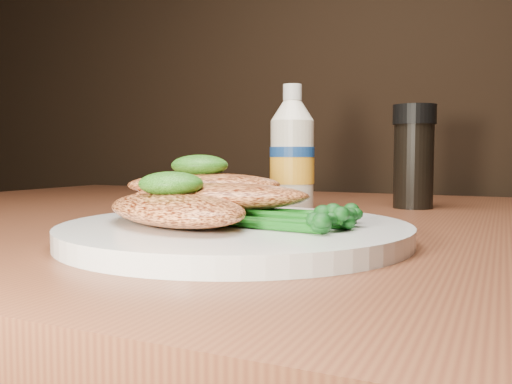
% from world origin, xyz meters
% --- Properties ---
extents(plate, '(0.28, 0.28, 0.01)m').
position_xyz_m(plate, '(0.06, 0.87, 0.76)').
color(plate, silver).
rests_on(plate, dining_table).
extents(chicken_front, '(0.18, 0.15, 0.03)m').
position_xyz_m(chicken_front, '(0.02, 0.84, 0.78)').
color(chicken_front, '#F18B4C').
rests_on(chicken_front, plate).
extents(chicken_mid, '(0.16, 0.12, 0.02)m').
position_xyz_m(chicken_mid, '(0.04, 0.88, 0.78)').
color(chicken_mid, '#F18B4C').
rests_on(chicken_mid, plate).
extents(chicken_back, '(0.15, 0.12, 0.02)m').
position_xyz_m(chicken_back, '(0.01, 0.91, 0.79)').
color(chicken_back, '#F18B4C').
rests_on(chicken_back, plate).
extents(pesto_front, '(0.06, 0.05, 0.02)m').
position_xyz_m(pesto_front, '(0.01, 0.84, 0.80)').
color(pesto_front, black).
rests_on(pesto_front, chicken_front).
extents(pesto_back, '(0.06, 0.06, 0.02)m').
position_xyz_m(pesto_back, '(-0.00, 0.91, 0.81)').
color(pesto_back, black).
rests_on(pesto_back, chicken_back).
extents(broccolini_bundle, '(0.14, 0.11, 0.02)m').
position_xyz_m(broccolini_bundle, '(0.10, 0.87, 0.77)').
color(broccolini_bundle, '#135813').
rests_on(broccolini_bundle, plate).
extents(mayo_bottle, '(0.07, 0.07, 0.15)m').
position_xyz_m(mayo_bottle, '(0.01, 1.11, 0.83)').
color(mayo_bottle, '#F0E7CB').
rests_on(mayo_bottle, dining_table).
extents(pepper_grinder, '(0.06, 0.06, 0.13)m').
position_xyz_m(pepper_grinder, '(0.14, 1.20, 0.82)').
color(pepper_grinder, black).
rests_on(pepper_grinder, dining_table).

